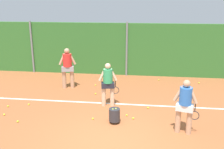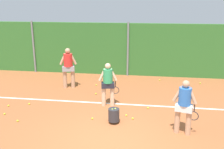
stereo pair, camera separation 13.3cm
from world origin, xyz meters
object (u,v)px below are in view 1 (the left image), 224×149
Objects in this scene: tennis_ball_2 at (159,80)px; tennis_ball_11 at (18,121)px; tennis_ball_0 at (8,106)px; tennis_ball_9 at (133,118)px; tennis_ball_10 at (95,85)px; player_foreground_near at (185,104)px; player_backcourt_far at (68,66)px; tennis_ball_13 at (95,94)px; tennis_ball_4 at (4,115)px; tennis_ball_8 at (29,104)px; tennis_ball_3 at (148,108)px; tennis_ball_5 at (199,83)px; ball_hopper at (114,115)px; tennis_ball_7 at (127,115)px; player_midcourt at (108,82)px; tennis_ball_1 at (93,119)px.

tennis_ball_2 and tennis_ball_11 have the same top height.
tennis_ball_0 is 1.49m from tennis_ball_11.
tennis_ball_10 is at bearing 120.33° from tennis_ball_9.
tennis_ball_2 is at bearing 76.70° from tennis_ball_9.
player_foreground_near reaches higher than tennis_ball_0.
player_backcourt_far reaches higher than tennis_ball_13.
tennis_ball_8 is at bearing 64.73° from tennis_ball_4.
tennis_ball_3 is 4.53m from tennis_ball_8.
tennis_ball_0 is at bearing -144.93° from tennis_ball_2.
tennis_ball_5 and tennis_ball_8 have the same top height.
ball_hopper is 7.78× the size of tennis_ball_2.
tennis_ball_0 is at bearing -175.71° from player_foreground_near.
tennis_ball_2 is 4.61m from tennis_ball_9.
player_midcourt is at bearing 132.75° from tennis_ball_7.
tennis_ball_7 is at bearing 166.66° from player_foreground_near.
tennis_ball_7 is at bearing -61.21° from tennis_ball_10.
tennis_ball_11 is at bearing -49.80° from tennis_ball_0.
tennis_ball_4 is 3.68m from tennis_ball_13.
tennis_ball_5 is at bearing 11.27° from tennis_ball_10.
player_midcourt is 3.82m from tennis_ball_4.
player_foreground_near is 5.84m from player_backcourt_far.
tennis_ball_9 is at bearing 3.46° from tennis_ball_4.
tennis_ball_8 is at bearing -128.02° from player_backcourt_far.
tennis_ball_11 is 1.00× the size of tennis_ball_13.
tennis_ball_2 is at bearing 62.83° from tennis_ball_1.
tennis_ball_13 is (-2.76, -2.34, 0.00)m from tennis_ball_2.
tennis_ball_1 is (-0.75, 0.15, -0.26)m from ball_hopper.
ball_hopper is 2.74m from tennis_ball_13.
tennis_ball_11 is (-3.52, -0.93, 0.00)m from tennis_ball_7.
player_backcourt_far is 27.74× the size of tennis_ball_5.
tennis_ball_2 is 1.00× the size of tennis_ball_13.
tennis_ball_9 is at bearing -9.85° from tennis_ball_8.
tennis_ball_3 is at bearing 49.55° from ball_hopper.
player_backcourt_far reaches higher than tennis_ball_1.
player_foreground_near is 5.37m from tennis_ball_11.
tennis_ball_13 is (3.02, 1.72, 0.00)m from tennis_ball_0.
tennis_ball_8 is (0.70, 0.27, 0.00)m from tennis_ball_0.
tennis_ball_7 is 3.49m from tennis_ball_10.
tennis_ball_11 is (-6.73, -4.96, 0.00)m from tennis_ball_5.
tennis_ball_13 is at bearing 111.75° from player_midcourt.
player_midcourt is at bearing -67.70° from tennis_ball_10.
player_midcourt is at bearing 133.75° from tennis_ball_9.
player_backcourt_far is at bearing 65.97° from tennis_ball_4.
player_midcourt is at bearing 159.80° from player_foreground_near.
player_midcourt is 1.57m from tennis_ball_1.
tennis_ball_3 is 1.00× the size of tennis_ball_9.
tennis_ball_8 is 1.00× the size of tennis_ball_10.
tennis_ball_1 is 2.82m from tennis_ball_8.
tennis_ball_1 is 6.20m from tennis_ball_5.
tennis_ball_7 is (-0.74, -0.73, 0.00)m from tennis_ball_3.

